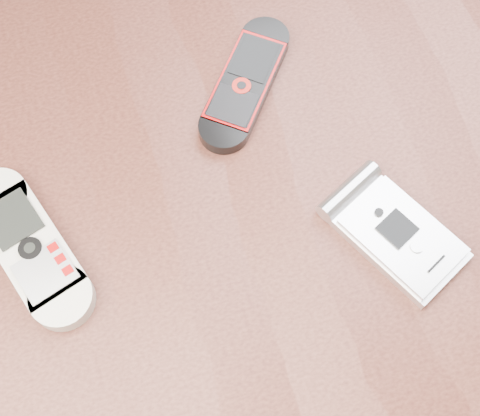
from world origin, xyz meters
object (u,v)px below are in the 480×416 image
nokia_white (30,246)px  motorola_razr (398,235)px  nokia_black_red (245,83)px  table (235,258)px

nokia_white → motorola_razr: bearing=-33.8°
nokia_black_red → motorola_razr: size_ratio=1.22×
table → nokia_white: 0.20m
table → nokia_black_red: 0.17m
table → nokia_white: bearing=173.7°
table → nokia_white: size_ratio=8.00×
nokia_black_red → nokia_white: bearing=-116.4°
table → nokia_black_red: size_ratio=8.44×
nokia_black_red → motorola_razr: (0.07, -0.17, 0.00)m
motorola_razr → nokia_black_red: bearing=86.4°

